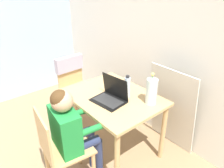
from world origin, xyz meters
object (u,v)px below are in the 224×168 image
chair_occupied (61,150)px  person_seated (71,127)px  chair_spare (73,77)px  laptop (111,95)px  flower_vase (152,91)px  water_bottle (127,87)px

chair_occupied → person_seated: (0.01, 0.11, 0.21)m
person_seated → chair_occupied: bearing=90.0°
chair_spare → laptop: bearing=-98.5°
flower_vase → water_bottle: flower_vase is taller
chair_occupied → chair_spare: 1.23m
chair_spare → person_seated: 1.18m
person_seated → flower_vase: size_ratio=3.29×
person_seated → flower_vase: person_seated is taller
person_seated → water_bottle: bearing=-82.7°
chair_occupied → chair_spare: bearing=-29.0°
laptop → water_bottle: 0.19m
chair_occupied → water_bottle: (0.02, 0.79, 0.37)m
chair_occupied → laptop: size_ratio=2.46×
chair_occupied → water_bottle: water_bottle is taller
flower_vase → water_bottle: (-0.24, -0.09, -0.02)m
laptop → chair_occupied: bearing=-93.6°
person_seated → water_bottle: 0.69m
laptop → water_bottle: size_ratio=1.47×
chair_occupied → person_seated: bearing=-90.0°
chair_spare → water_bottle: 1.03m
person_seated → chair_spare: bearing=-24.2°
chair_occupied → person_seated: 0.23m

